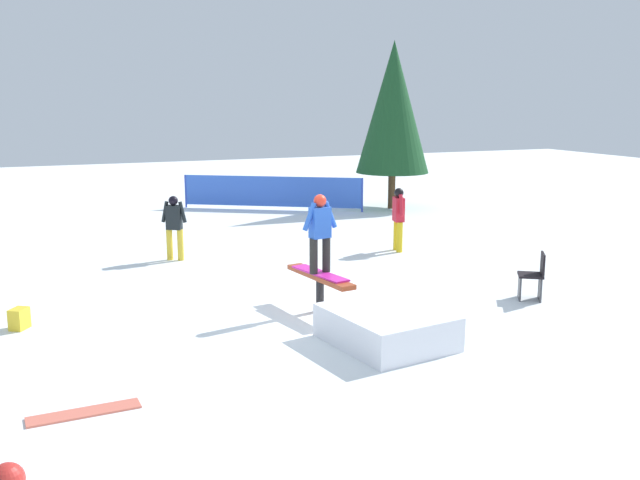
# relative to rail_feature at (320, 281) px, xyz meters

# --- Properties ---
(ground_plane) EXTENTS (60.00, 60.00, 0.00)m
(ground_plane) POSITION_rel_rail_feature_xyz_m (0.00, 0.00, -0.55)
(ground_plane) COLOR white
(rail_feature) EXTENTS (1.85, 0.56, 0.66)m
(rail_feature) POSITION_rel_rail_feature_xyz_m (0.00, 0.00, 0.00)
(rail_feature) COLOR black
(rail_feature) RESTS_ON ground
(snow_kicker_ramp) EXTENTS (2.01, 1.76, 0.52)m
(snow_kicker_ramp) POSITION_rel_rail_feature_xyz_m (-1.90, -0.30, -0.29)
(snow_kicker_ramp) COLOR white
(snow_kicker_ramp) RESTS_ON ground
(main_rider_on_rail) EXTENTS (1.41, 0.69, 1.38)m
(main_rider_on_rail) POSITION_rel_rail_feature_xyz_m (0.00, 0.00, 0.80)
(main_rider_on_rail) COLOR #D3229C
(main_rider_on_rail) RESTS_ON rail_feature
(bystander_red) EXTENTS (0.66, 0.29, 1.53)m
(bystander_red) POSITION_rel_rail_feature_xyz_m (3.85, -3.62, 0.31)
(bystander_red) COLOR yellow
(bystander_red) RESTS_ON ground
(bystander_black) EXTENTS (0.38, 0.55, 1.47)m
(bystander_black) POSITION_rel_rail_feature_xyz_m (4.91, 1.54, 0.28)
(bystander_black) COLOR yellow
(bystander_black) RESTS_ON ground
(loose_snowboard_coral) EXTENTS (0.35, 1.30, 0.02)m
(loose_snowboard_coral) POSITION_rel_rail_feature_xyz_m (-2.70, 4.11, -0.54)
(loose_snowboard_coral) COLOR #E76C57
(loose_snowboard_coral) RESTS_ON ground
(folding_chair) EXTENTS (0.61, 0.61, 0.88)m
(folding_chair) POSITION_rel_rail_feature_xyz_m (-0.81, -3.88, -0.14)
(folding_chair) COLOR #3F3F44
(folding_chair) RESTS_ON ground
(backpack_on_snow) EXTENTS (0.37, 0.35, 0.34)m
(backpack_on_snow) POSITION_rel_rail_feature_xyz_m (0.95, 4.81, -0.38)
(backpack_on_snow) COLOR yellow
(backpack_on_snow) RESTS_ON ground
(safety_fence) EXTENTS (3.17, 5.11, 1.10)m
(safety_fence) POSITION_rel_rail_feature_xyz_m (11.07, -2.87, 0.05)
(safety_fence) COLOR blue
(safety_fence) RESTS_ON ground
(pine_tree_near) EXTENTS (2.39, 2.39, 5.43)m
(pine_tree_near) POSITION_rel_rail_feature_xyz_m (9.86, -6.65, 2.76)
(pine_tree_near) COLOR #4C331E
(pine_tree_near) RESTS_ON ground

